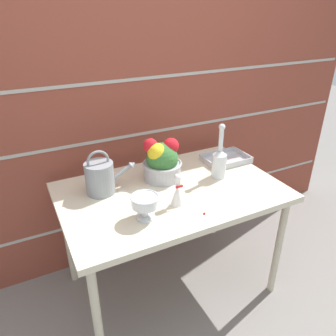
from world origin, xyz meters
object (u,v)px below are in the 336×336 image
object	(u,v)px
flower_planter	(162,161)
glass_decanter	(219,161)
figurine_vase	(177,192)
watering_can	(101,177)
crystal_pedestal_bowl	(145,203)
wire_tray	(226,160)

from	to	relation	value
flower_planter	glass_decanter	world-z (taller)	glass_decanter
flower_planter	figurine_vase	distance (m)	0.30
glass_decanter	watering_can	bearing A→B (deg)	168.07
crystal_pedestal_bowl	glass_decanter	size ratio (longest dim) A/B	0.41
figurine_vase	watering_can	bearing A→B (deg)	136.78
crystal_pedestal_bowl	wire_tray	distance (m)	0.83
watering_can	figurine_vase	size ratio (longest dim) A/B	1.68
watering_can	glass_decanter	size ratio (longest dim) A/B	0.89
flower_planter	crystal_pedestal_bowl	bearing A→B (deg)	-127.20
watering_can	flower_planter	size ratio (longest dim) A/B	1.18
flower_planter	glass_decanter	distance (m)	0.35
watering_can	wire_tray	bearing A→B (deg)	0.91
crystal_pedestal_bowl	flower_planter	size ratio (longest dim) A/B	0.55
crystal_pedestal_bowl	flower_planter	world-z (taller)	flower_planter
watering_can	figurine_vase	bearing A→B (deg)	-43.22
flower_planter	glass_decanter	xyz separation A→B (m)	(0.32, -0.14, -0.01)
glass_decanter	figurine_vase	distance (m)	0.40
crystal_pedestal_bowl	glass_decanter	world-z (taller)	glass_decanter
figurine_vase	crystal_pedestal_bowl	bearing A→B (deg)	-169.05
watering_can	flower_planter	xyz separation A→B (m)	(0.37, -0.01, 0.02)
watering_can	wire_tray	xyz separation A→B (m)	(0.86, 0.01, -0.09)
crystal_pedestal_bowl	watering_can	bearing A→B (deg)	109.38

